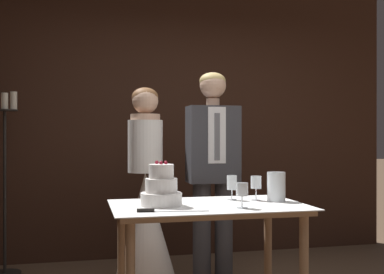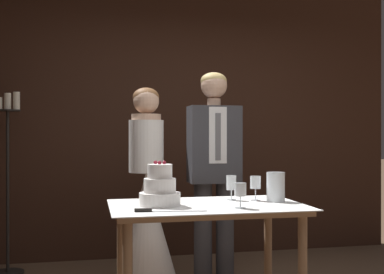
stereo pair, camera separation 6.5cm
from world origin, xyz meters
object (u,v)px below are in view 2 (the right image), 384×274
wine_glass_middle (255,184)px  tiered_cake (160,189)px  cake_knife (157,211)px  hurricane_candle (276,187)px  bride (146,214)px  candle_stand (8,180)px  groom (214,163)px  wine_glass_near (231,183)px  wine_glass_far (240,190)px  cake_table (207,221)px

wine_glass_middle → tiered_cake: bearing=-171.8°
cake_knife → wine_glass_middle: wine_glass_middle is taller
hurricane_candle → tiered_cake: bearing=-177.6°
wine_glass_middle → cake_knife: bearing=-154.9°
bride → wine_glass_middle: bearing=-51.2°
candle_stand → groom: bearing=-21.0°
groom → wine_glass_middle: bearing=-84.3°
wine_glass_near → hurricane_candle: (0.27, -0.13, -0.02)m
wine_glass_middle → groom: 0.81m
cake_knife → wine_glass_middle: 0.79m
wine_glass_far → bride: bearing=111.8°
hurricane_candle → cake_table: bearing=-175.2°
wine_glass_middle → hurricane_candle: (0.12, -0.06, -0.02)m
wine_glass_near → wine_glass_far: wine_glass_near is taller
hurricane_candle → bride: bearing=131.5°
cake_table → candle_stand: candle_stand is taller
cake_table → wine_glass_near: 0.35m
cake_knife → groom: (0.63, 1.13, 0.20)m
tiered_cake → bride: 0.94m
hurricane_candle → groom: 0.89m
tiered_cake → cake_knife: bearing=-102.5°
cake_knife → hurricane_candle: size_ratio=2.14×
bride → candle_stand: bearing=150.3°
wine_glass_far → candle_stand: size_ratio=0.09×
wine_glass_far → hurricane_candle: 0.40m
cake_table → candle_stand: 2.13m
cake_table → wine_glass_far: wine_glass_far is taller
wine_glass_middle → bride: bride is taller
cake_table → hurricane_candle: bearing=4.8°
cake_table → wine_glass_far: (0.16, -0.20, 0.22)m
tiered_cake → cake_knife: (-0.05, -0.24, -0.09)m
hurricane_candle → wine_glass_middle: bearing=152.3°
tiered_cake → groom: (0.58, 0.89, 0.10)m
tiered_cake → wine_glass_near: size_ratio=1.67×
candle_stand → bride: bearing=-29.7°
cake_table → tiered_cake: (-0.30, 0.01, 0.21)m
bride → groom: (0.56, -0.00, 0.40)m
cake_table → tiered_cake: bearing=178.5°
tiered_cake → bride: (0.02, 0.89, -0.30)m
cake_table → cake_knife: size_ratio=2.94×
groom → candle_stand: 1.85m
tiered_cake → cake_table: bearing=-1.5°
hurricane_candle → cake_knife: bearing=-162.0°
wine_glass_near → wine_glass_far: bearing=-98.3°
bride → candle_stand: candle_stand is taller
hurricane_candle → wine_glass_near: bearing=155.0°
bride → hurricane_candle: bearing=-48.5°
wine_glass_middle → hurricane_candle: 0.14m
tiered_cake → candle_stand: size_ratio=0.17×
cake_knife → wine_glass_middle: bearing=32.0°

